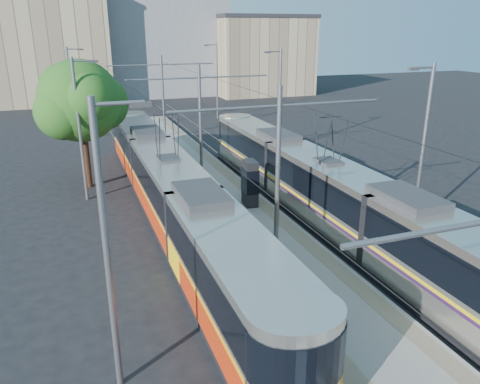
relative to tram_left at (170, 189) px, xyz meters
name	(u,v)px	position (x,y,z in m)	size (l,w,h in m)	color
ground	(388,366)	(3.60, -13.19, -1.71)	(160.00, 160.00, 0.00)	black
platform	(215,188)	(3.60, 3.81, -1.56)	(4.00, 50.00, 0.30)	gray
tactile_strip_left	(192,188)	(2.15, 3.81, -1.40)	(0.70, 50.00, 0.01)	gray
tactile_strip_right	(237,183)	(5.05, 3.81, -1.40)	(0.70, 50.00, 0.01)	gray
rails	(215,190)	(3.60, 3.81, -1.69)	(8.71, 70.00, 0.03)	gray
tram_left	(170,189)	(0.00, 0.00, 0.00)	(2.43, 30.16, 5.50)	black
tram_right	(326,190)	(7.20, -3.24, 0.15)	(2.43, 28.84, 5.50)	black
catenary	(230,126)	(3.60, 0.97, 2.82)	(9.20, 70.00, 7.00)	slate
street_lamps	(196,112)	(3.60, 7.81, 2.47)	(15.18, 38.22, 8.00)	slate
shelter	(250,182)	(4.37, -0.05, -0.10)	(0.77, 1.18, 2.50)	black
tree	(85,102)	(-3.34, 7.40, 3.56)	(5.37, 4.96, 7.80)	#382314
building_left	(43,46)	(-6.40, 46.81, 5.54)	(16.32, 12.24, 14.48)	tan
building_centre	(158,34)	(9.60, 50.81, 6.92)	(18.36, 14.28, 17.24)	gray
building_right	(260,55)	(23.60, 44.81, 3.96)	(14.28, 10.20, 11.32)	tan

